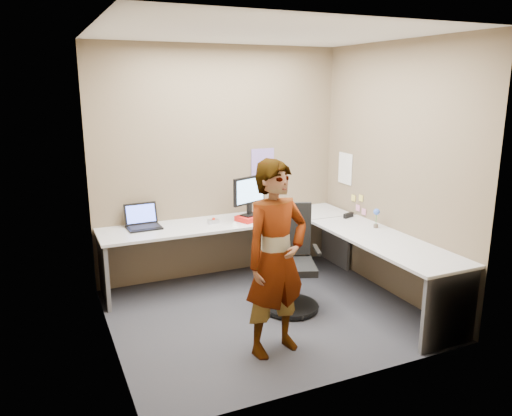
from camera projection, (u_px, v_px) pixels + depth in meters
name	position (u px, v px, depth m)	size (l,w,h in m)	color
ground	(266.00, 314.00, 5.05)	(3.00, 3.00, 0.00)	#28282D
wall_back	(220.00, 164.00, 5.87)	(3.00, 3.00, 0.00)	brown
wall_right	(394.00, 172.00, 5.31)	(2.70, 2.70, 0.00)	brown
wall_left	(103.00, 197.00, 4.13)	(2.70, 2.70, 0.00)	brown
ceiling	(268.00, 33.00, 4.39)	(3.00, 3.00, 0.00)	white
desk	(288.00, 242.00, 5.42)	(2.98, 2.58, 0.73)	silver
paper_ream	(250.00, 218.00, 5.75)	(0.30, 0.22, 0.06)	red
monitor	(249.00, 193.00, 5.70)	(0.45, 0.23, 0.45)	black
laptop	(143.00, 222.00, 5.47)	(0.37, 0.31, 0.26)	black
trackball_mouse	(213.00, 221.00, 5.63)	(0.12, 0.08, 0.07)	#B7B7BC
origami	(234.00, 224.00, 5.51)	(0.10, 0.10, 0.06)	white
stapler	(348.00, 215.00, 5.87)	(0.15, 0.04, 0.06)	black
flower	(376.00, 215.00, 5.43)	(0.07, 0.07, 0.22)	brown
calendar_purple	(263.00, 165.00, 6.09)	(0.30, 0.01, 0.40)	#846BB7
calendar_white	(345.00, 169.00, 6.13)	(0.01, 0.28, 0.38)	white
sticky_note_a	(361.00, 198.00, 5.89)	(0.01, 0.07, 0.07)	#F2E059
sticky_note_b	(358.00, 208.00, 5.97)	(0.01, 0.07, 0.07)	pink
sticky_note_c	(364.00, 212.00, 5.86)	(0.01, 0.07, 0.07)	pink
sticky_note_d	(353.00, 198.00, 6.03)	(0.01, 0.07, 0.07)	#F2E059
office_chair	(291.00, 268.00, 5.10)	(0.62, 0.61, 1.06)	black
person	(276.00, 259.00, 4.17)	(0.61, 0.40, 1.68)	#999399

